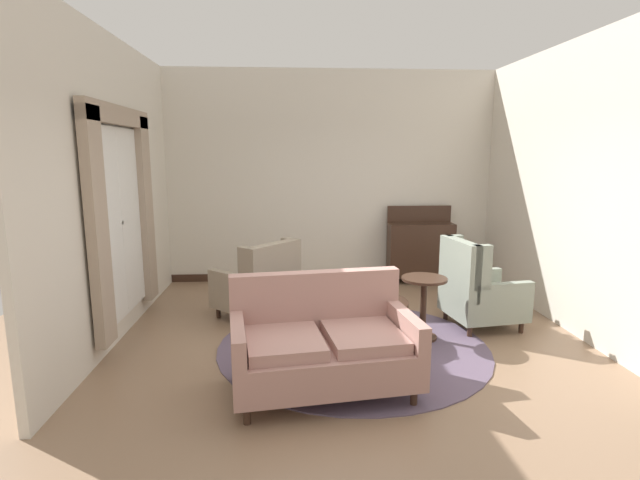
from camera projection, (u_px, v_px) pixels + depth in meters
ground at (357, 358)px, 4.88m from camera, size 8.75×8.75×0.00m
wall_back at (331, 178)px, 7.65m from camera, size 5.39×0.08×3.33m
wall_left at (114, 188)px, 5.34m from camera, size 0.08×4.37×3.33m
wall_right at (567, 186)px, 5.67m from camera, size 0.08×4.37×3.33m
baseboard_back at (331, 276)px, 7.88m from camera, size 5.23×0.03×0.12m
area_rug at (353, 345)px, 5.17m from camera, size 2.89×2.89×0.01m
window_with_curtains at (122, 209)px, 5.30m from camera, size 0.12×1.89×2.36m
coffee_table at (368, 308)px, 5.27m from camera, size 0.89×0.89×0.46m
porcelain_vase at (366, 289)px, 5.21m from camera, size 0.19×0.19×0.36m
settee at (323, 345)px, 4.16m from camera, size 1.67×1.09×0.99m
armchair_back_corner at (260, 285)px, 6.02m from camera, size 1.17×1.17×0.98m
armchair_beside_settee at (477, 290)px, 5.67m from camera, size 0.91×0.86×1.07m
side_table at (423, 302)px, 5.29m from camera, size 0.50×0.50×0.71m
sideboard at (420, 249)px, 7.65m from camera, size 1.03×0.35×1.22m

